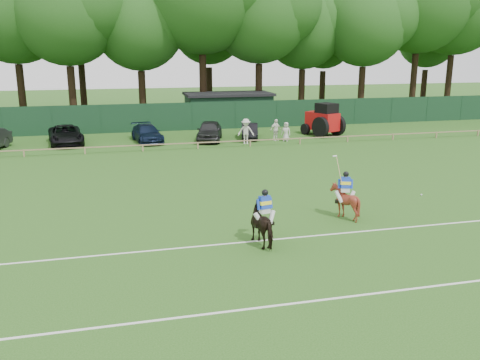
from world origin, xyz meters
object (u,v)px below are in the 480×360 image
object	(u,v)px
utility_shed	(228,108)
polo_ball	(421,195)
spectator_right	(286,132)
suv_black	(66,135)
tractor	(324,120)
estate_black	(250,131)
spectator_left	(246,131)
sedan_navy	(147,133)
horse_chestnut	(345,201)
horse_dark	(265,224)
spectator_mid	(276,130)
hatch_grey	(209,131)

from	to	relation	value
utility_shed	polo_ball	bearing A→B (deg)	-81.79
spectator_right	suv_black	bearing A→B (deg)	-154.67
utility_shed	tractor	xyz separation A→B (m)	(6.35, -8.67, -0.23)
estate_black	spectator_left	xyz separation A→B (m)	(-0.91, -2.27, 0.36)
polo_ball	tractor	size ratio (longest dim) A/B	0.02
sedan_navy	suv_black	bearing A→B (deg)	166.80
horse_chestnut	utility_shed	size ratio (longest dim) A/B	0.18
suv_black	spectator_left	distance (m)	13.90
spectator_left	utility_shed	bearing A→B (deg)	97.24
horse_dark	utility_shed	bearing A→B (deg)	-111.96
suv_black	spectator_mid	xyz separation A→B (m)	(16.21, -2.37, 0.15)
tractor	horse_dark	bearing A→B (deg)	-139.07
sedan_navy	estate_black	world-z (taller)	sedan_navy
suv_black	sedan_navy	size ratio (longest dim) A/B	1.12
horse_dark	tractor	size ratio (longest dim) A/B	0.48
polo_ball	spectator_mid	bearing A→B (deg)	97.63
horse_chestnut	spectator_right	size ratio (longest dim) A/B	0.97
spectator_mid	spectator_right	world-z (taller)	spectator_mid
sedan_navy	spectator_mid	bearing A→B (deg)	-19.45
spectator_right	tractor	size ratio (longest dim) A/B	0.40
horse_chestnut	hatch_grey	world-z (taller)	hatch_grey
sedan_navy	spectator_right	bearing A→B (deg)	-21.08
polo_ball	hatch_grey	bearing A→B (deg)	112.13
estate_black	tractor	size ratio (longest dim) A/B	0.97
polo_ball	spectator_left	bearing A→B (deg)	107.02
tractor	sedan_navy	bearing A→B (deg)	156.88
hatch_grey	estate_black	distance (m)	3.39
horse_dark	spectator_mid	bearing A→B (deg)	-120.62
suv_black	hatch_grey	size ratio (longest dim) A/B	1.13
horse_chestnut	spectator_left	size ratio (longest dim) A/B	0.76
suv_black	spectator_left	xyz separation A→B (m)	(13.54, -3.15, 0.25)
utility_shed	hatch_grey	bearing A→B (deg)	-111.84
horse_dark	hatch_grey	xyz separation A→B (m)	(2.11, 22.56, 0.01)
sedan_navy	utility_shed	bearing A→B (deg)	35.37
horse_chestnut	spectator_mid	size ratio (longest dim) A/B	0.85
sedan_navy	utility_shed	xyz separation A→B (m)	(8.42, 8.18, 0.87)
polo_ball	utility_shed	distance (m)	27.29
horse_dark	spectator_mid	xyz separation A→B (m)	(7.25, 21.26, 0.09)
horse_chestnut	suv_black	bearing A→B (deg)	-39.20
hatch_grey	utility_shed	distance (m)	9.47
hatch_grey	spectator_left	size ratio (longest dim) A/B	2.37
estate_black	utility_shed	world-z (taller)	utility_shed
horse_dark	polo_ball	size ratio (longest dim) A/B	20.41
sedan_navy	spectator_right	world-z (taller)	spectator_right
spectator_mid	hatch_grey	bearing A→B (deg)	146.43
spectator_mid	sedan_navy	bearing A→B (deg)	150.00
horse_chestnut	tractor	xyz separation A→B (m)	(7.73, 20.55, 0.56)
hatch_grey	spectator_right	world-z (taller)	hatch_grey
spectator_left	utility_shed	distance (m)	10.92
spectator_left	spectator_mid	world-z (taller)	spectator_left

